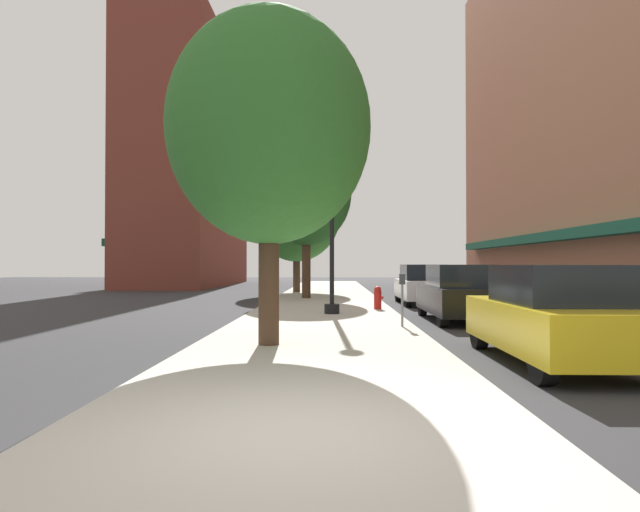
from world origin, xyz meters
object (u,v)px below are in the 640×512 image
tree_near (306,194)px  tree_mid (297,210)px  tree_far (269,128)px  car_white (422,285)px  parking_meter_near (402,293)px  lamppost (332,216)px  car_yellow (553,316)px  car_black (458,294)px  fire_hydrant (378,297)px

tree_near → tree_mid: 5.58m
tree_far → car_white: size_ratio=1.51×
tree_far → parking_meter_near: bearing=45.7°
lamppost → parking_meter_near: size_ratio=4.50×
lamppost → tree_near: 7.98m
car_yellow → car_black: size_ratio=1.00×
tree_near → car_white: 6.79m
tree_near → tree_far: size_ratio=1.11×
lamppost → parking_meter_near: bearing=-62.8°
tree_near → car_black: 10.83m
lamppost → parking_meter_near: 4.47m
tree_near → car_black: tree_near is taller
lamppost → car_black: (3.71, -1.03, -2.39)m
parking_meter_near → car_black: 3.10m
lamppost → tree_mid: size_ratio=0.78×
lamppost → fire_hydrant: bearing=47.6°
tree_far → car_white: tree_far is taller
parking_meter_near → car_white: 9.10m
car_yellow → car_white: (0.00, 13.23, 0.00)m
lamppost → car_yellow: size_ratio=1.37×
tree_far → car_yellow: bearing=-14.8°
fire_hydrant → tree_mid: bearing=107.5°
fire_hydrant → tree_far: 9.47m
parking_meter_near → fire_hydrant: bearing=92.0°
car_yellow → car_black: 6.74m
car_yellow → fire_hydrant: bearing=103.3°
parking_meter_near → car_yellow: bearing=-65.8°
parking_meter_near → car_white: car_white is taller
parking_meter_near → lamppost: bearing=117.2°
tree_far → fire_hydrant: bearing=71.2°
tree_mid → car_yellow: 22.11m
parking_meter_near → car_white: (1.95, 8.88, -0.14)m
tree_far → tree_near: bearing=90.0°
lamppost → fire_hydrant: lamppost is taller
car_black → car_white: same height
car_black → tree_far: bearing=-132.6°
lamppost → car_white: size_ratio=1.37×
fire_hydrant → tree_near: size_ratio=0.11×
fire_hydrant → tree_near: tree_near is taller
tree_far → car_black: size_ratio=1.51×
parking_meter_near → car_white: bearing=77.6°
lamppost → car_black: 4.54m
fire_hydrant → tree_far: size_ratio=0.12×
tree_mid → car_white: size_ratio=1.75×
tree_near → tree_mid: bearing=98.5°
lamppost → tree_mid: tree_mid is taller
parking_meter_near → car_black: size_ratio=0.30×
car_yellow → car_black: bearing=90.6°
lamppost → tree_far: size_ratio=0.91×
lamppost → tree_near: size_ratio=0.82×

